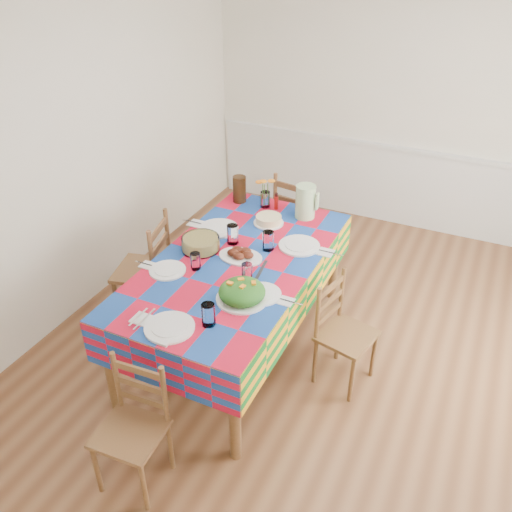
{
  "coord_description": "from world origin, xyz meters",
  "views": [
    {
      "loc": [
        0.88,
        -3.24,
        3.04
      ],
      "look_at": [
        -0.59,
        -0.12,
        0.86
      ],
      "focal_mm": 38.0,
      "sensor_mm": 36.0,
      "label": 1
    }
  ],
  "objects_px": {
    "meat_platter": "(241,255)",
    "tea_pitcher": "(239,189)",
    "chair_near": "(134,428)",
    "green_pitcher": "(305,202)",
    "chair_right": "(342,333)",
    "dining_table": "(236,271)",
    "chair_far": "(299,222)",
    "chair_left": "(147,271)"
  },
  "relations": [
    {
      "from": "dining_table",
      "to": "chair_near",
      "type": "distance_m",
      "value": 1.4
    },
    {
      "from": "tea_pitcher",
      "to": "chair_near",
      "type": "distance_m",
      "value": 2.36
    },
    {
      "from": "chair_near",
      "to": "meat_platter",
      "type": "bearing_deg",
      "value": 85.74
    },
    {
      "from": "dining_table",
      "to": "chair_left",
      "type": "distance_m",
      "value": 0.9
    },
    {
      "from": "chair_far",
      "to": "chair_left",
      "type": "xyz_separation_m",
      "value": [
        -0.85,
        -1.35,
        -0.01
      ]
    },
    {
      "from": "chair_right",
      "to": "meat_platter",
      "type": "bearing_deg",
      "value": 100.35
    },
    {
      "from": "green_pitcher",
      "to": "chair_right",
      "type": "xyz_separation_m",
      "value": [
        0.65,
        -0.86,
        -0.55
      ]
    },
    {
      "from": "dining_table",
      "to": "tea_pitcher",
      "type": "xyz_separation_m",
      "value": [
        -0.42,
        0.9,
        0.21
      ]
    },
    {
      "from": "meat_platter",
      "to": "chair_near",
      "type": "height_order",
      "value": "meat_platter"
    },
    {
      "from": "chair_near",
      "to": "chair_right",
      "type": "distance_m",
      "value": 1.63
    },
    {
      "from": "green_pitcher",
      "to": "chair_near",
      "type": "bearing_deg",
      "value": -95.66
    },
    {
      "from": "dining_table",
      "to": "chair_left",
      "type": "xyz_separation_m",
      "value": [
        -0.86,
        0.01,
        -0.25
      ]
    },
    {
      "from": "tea_pitcher",
      "to": "dining_table",
      "type": "bearing_deg",
      "value": -64.85
    },
    {
      "from": "green_pitcher",
      "to": "chair_far",
      "type": "distance_m",
      "value": 0.72
    },
    {
      "from": "dining_table",
      "to": "tea_pitcher",
      "type": "distance_m",
      "value": 1.02
    },
    {
      "from": "tea_pitcher",
      "to": "chair_right",
      "type": "relative_size",
      "value": 0.28
    },
    {
      "from": "green_pitcher",
      "to": "chair_near",
      "type": "height_order",
      "value": "green_pitcher"
    },
    {
      "from": "tea_pitcher",
      "to": "chair_left",
      "type": "relative_size",
      "value": 0.24
    },
    {
      "from": "chair_near",
      "to": "chair_right",
      "type": "height_order",
      "value": "chair_right"
    },
    {
      "from": "tea_pitcher",
      "to": "chair_left",
      "type": "height_order",
      "value": "tea_pitcher"
    },
    {
      "from": "chair_far",
      "to": "chair_right",
      "type": "xyz_separation_m",
      "value": [
        0.87,
        -1.35,
        -0.07
      ]
    },
    {
      "from": "chair_near",
      "to": "chair_far",
      "type": "distance_m",
      "value": 2.72
    },
    {
      "from": "green_pitcher",
      "to": "tea_pitcher",
      "type": "relative_size",
      "value": 1.21
    },
    {
      "from": "chair_left",
      "to": "chair_far",
      "type": "bearing_deg",
      "value": 133.57
    },
    {
      "from": "meat_platter",
      "to": "tea_pitcher",
      "type": "distance_m",
      "value": 0.96
    },
    {
      "from": "tea_pitcher",
      "to": "chair_far",
      "type": "bearing_deg",
      "value": 47.74
    },
    {
      "from": "chair_near",
      "to": "chair_right",
      "type": "relative_size",
      "value": 1.0
    },
    {
      "from": "green_pitcher",
      "to": "tea_pitcher",
      "type": "distance_m",
      "value": 0.64
    },
    {
      "from": "meat_platter",
      "to": "chair_far",
      "type": "bearing_deg",
      "value": 90.99
    },
    {
      "from": "chair_near",
      "to": "green_pitcher",
      "type": "bearing_deg",
      "value": 80.8
    },
    {
      "from": "meat_platter",
      "to": "green_pitcher",
      "type": "distance_m",
      "value": 0.86
    },
    {
      "from": "green_pitcher",
      "to": "tea_pitcher",
      "type": "bearing_deg",
      "value": 177.42
    },
    {
      "from": "green_pitcher",
      "to": "chair_left",
      "type": "height_order",
      "value": "green_pitcher"
    },
    {
      "from": "chair_far",
      "to": "chair_right",
      "type": "relative_size",
      "value": 1.16
    },
    {
      "from": "dining_table",
      "to": "chair_near",
      "type": "bearing_deg",
      "value": -90.1
    },
    {
      "from": "dining_table",
      "to": "green_pitcher",
      "type": "xyz_separation_m",
      "value": [
        0.22,
        0.87,
        0.24
      ]
    },
    {
      "from": "meat_platter",
      "to": "tea_pitcher",
      "type": "height_order",
      "value": "tea_pitcher"
    },
    {
      "from": "chair_right",
      "to": "dining_table",
      "type": "bearing_deg",
      "value": 103.63
    },
    {
      "from": "chair_near",
      "to": "chair_left",
      "type": "height_order",
      "value": "chair_left"
    },
    {
      "from": "meat_platter",
      "to": "chair_left",
      "type": "xyz_separation_m",
      "value": [
        -0.88,
        -0.04,
        -0.37
      ]
    },
    {
      "from": "meat_platter",
      "to": "chair_far",
      "type": "distance_m",
      "value": 1.36
    },
    {
      "from": "tea_pitcher",
      "to": "chair_right",
      "type": "xyz_separation_m",
      "value": [
        1.29,
        -0.89,
        -0.53
      ]
    }
  ]
}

